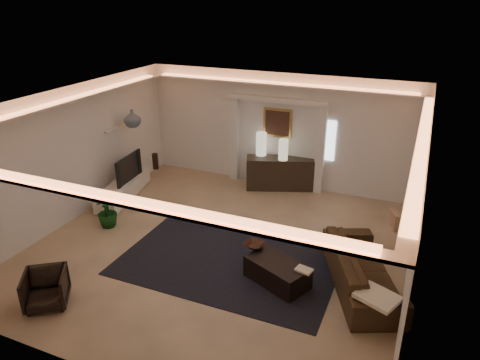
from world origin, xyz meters
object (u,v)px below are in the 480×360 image
at_px(sofa, 362,269).
at_px(console, 280,173).
at_px(armchair, 46,289).
at_px(coffee_table, 277,272).

bearing_deg(sofa, console, 13.52).
bearing_deg(armchair, sofa, -6.60).
height_order(console, sofa, console).
bearing_deg(armchair, console, 36.45).
relative_size(coffee_table, armchair, 1.66).
distance_m(coffee_table, armchair, 3.81).
height_order(sofa, coffee_table, sofa).
relative_size(console, armchair, 2.56).
bearing_deg(coffee_table, armchair, -123.46).
bearing_deg(console, coffee_table, -92.98).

